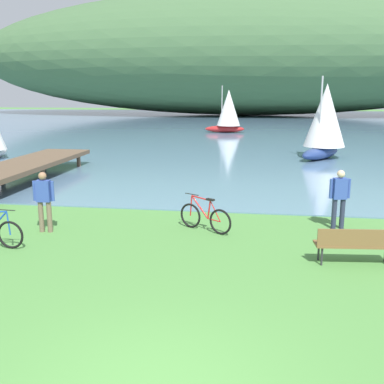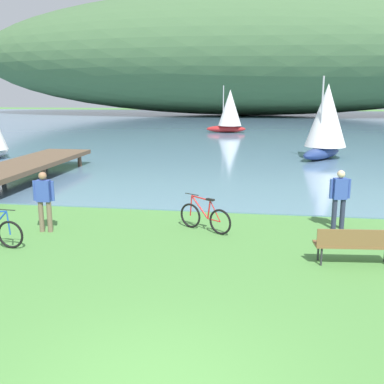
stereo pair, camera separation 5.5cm
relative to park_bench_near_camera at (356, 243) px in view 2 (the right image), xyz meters
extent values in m
cube|color=#5B7F9E|center=(-3.49, 44.06, -0.50)|extent=(180.00, 80.00, 0.04)
ellipsoid|color=#42663D|center=(-5.04, 66.22, 9.21)|extent=(91.60, 28.00, 19.38)
cube|color=brown|center=(-0.01, 0.08, -0.07)|extent=(1.84, 0.65, 0.05)
cube|color=brown|center=(0.01, -0.13, 0.15)|extent=(1.80, 0.21, 0.40)
cylinder|color=#2D2D33|center=(-0.78, 0.17, -0.30)|extent=(0.05, 0.05, 0.45)
cylinder|color=#2D2D33|center=(-0.75, -0.16, -0.30)|extent=(0.05, 0.05, 0.45)
torus|color=black|center=(-8.33, -0.15, -0.16)|extent=(0.72, 0.11, 0.72)
cylinder|color=#1E4CB2|center=(-8.36, -0.15, 0.14)|extent=(0.09, 0.04, 0.60)
cylinder|color=black|center=(-8.38, -0.15, 0.48)|extent=(0.48, 0.06, 0.02)
torus|color=black|center=(-4.14, 2.29, -0.16)|extent=(0.66, 0.41, 0.72)
torus|color=black|center=(-3.23, 1.77, -0.16)|extent=(0.66, 0.41, 0.72)
cylinder|color=red|center=(-3.85, 2.13, 0.15)|extent=(0.55, 0.34, 0.61)
cylinder|color=red|center=(-3.82, 2.11, 0.41)|extent=(0.59, 0.36, 0.09)
cylinder|color=red|center=(-3.57, 1.96, 0.12)|extent=(0.13, 0.10, 0.54)
cylinder|color=red|center=(-3.42, 1.88, -0.15)|extent=(0.39, 0.24, 0.05)
cylinder|color=red|center=(-3.38, 1.86, 0.11)|extent=(0.33, 0.21, 0.56)
cylinder|color=red|center=(-4.12, 2.28, 0.14)|extent=(0.09, 0.07, 0.60)
cube|color=black|center=(-3.53, 1.94, 0.42)|extent=(0.26, 0.21, 0.05)
cylinder|color=black|center=(-4.10, 2.27, 0.48)|extent=(0.43, 0.26, 0.02)
cylinder|color=#282D47|center=(-0.06, 2.79, -0.08)|extent=(0.14, 0.14, 0.88)
cylinder|color=#282D47|center=(0.18, 2.85, -0.08)|extent=(0.14, 0.14, 0.88)
cube|color=#334CA5|center=(0.06, 2.82, 0.66)|extent=(0.42, 0.30, 0.60)
sphere|color=beige|center=(0.06, 2.82, 1.08)|extent=(0.22, 0.22, 0.22)
cylinder|color=#334CA5|center=(-0.19, 2.76, 0.66)|extent=(0.09, 0.09, 0.56)
cylinder|color=#334CA5|center=(0.31, 2.88, 0.66)|extent=(0.09, 0.09, 0.56)
cylinder|color=#72604C|center=(-8.22, 1.28, -0.08)|extent=(0.14, 0.14, 0.88)
cylinder|color=#72604C|center=(-7.98, 1.30, -0.08)|extent=(0.14, 0.14, 0.88)
cube|color=#334CA5|center=(-8.10, 1.29, 0.66)|extent=(0.39, 0.24, 0.60)
sphere|color=#9E7051|center=(-8.10, 1.29, 1.08)|extent=(0.22, 0.22, 0.22)
cylinder|color=#334CA5|center=(-8.36, 1.27, 0.66)|extent=(0.09, 0.09, 0.56)
cylinder|color=#334CA5|center=(-7.85, 1.30, 0.66)|extent=(0.09, 0.09, 0.56)
ellipsoid|color=#B22323|center=(-5.56, 33.21, -0.16)|extent=(3.76, 1.24, 0.65)
cylinder|color=#B2B2B2|center=(-5.85, 33.20, 2.02)|extent=(0.09, 0.09, 3.71)
cone|color=white|center=(-5.22, 33.23, 1.84)|extent=(2.32, 2.32, 3.34)
ellipsoid|color=navy|center=(1.28, 16.71, -0.13)|extent=(3.07, 3.95, 0.70)
cylinder|color=#B2B2B2|center=(1.11, 16.45, 2.20)|extent=(0.10, 0.10, 3.97)
cone|color=white|center=(1.48, 17.02, 2.00)|extent=(3.25, 3.25, 3.58)
cube|color=brown|center=(-12.49, 8.06, 0.18)|extent=(2.40, 10.00, 0.20)
cylinder|color=brown|center=(-13.45, 8.06, -0.22)|extent=(0.20, 0.20, 0.60)
cylinder|color=brown|center=(-11.53, 8.06, -0.22)|extent=(0.20, 0.20, 0.60)
cylinder|color=brown|center=(-13.45, 12.06, -0.22)|extent=(0.20, 0.20, 0.60)
cylinder|color=brown|center=(-11.53, 12.06, -0.22)|extent=(0.20, 0.20, 0.60)
camera|label=1|loc=(-2.24, -10.21, 3.35)|focal=42.45mm
camera|label=2|loc=(-2.18, -10.20, 3.35)|focal=42.45mm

